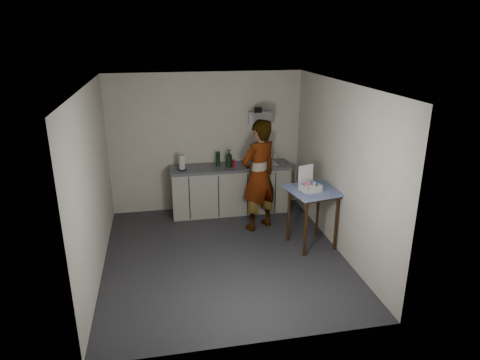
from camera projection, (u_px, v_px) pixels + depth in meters
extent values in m
plane|color=#25252A|center=(224.00, 256.00, 6.60)|extent=(4.00, 4.00, 0.00)
cube|color=beige|center=(207.00, 143.00, 8.01)|extent=(3.60, 0.02, 2.60)
cube|color=beige|center=(339.00, 169.00, 6.50)|extent=(0.02, 4.00, 2.60)
cube|color=beige|center=(94.00, 184.00, 5.85)|extent=(0.02, 4.00, 2.60)
cube|color=white|center=(222.00, 85.00, 5.74)|extent=(3.60, 4.00, 0.01)
cube|color=black|center=(231.00, 209.00, 8.23)|extent=(2.20, 0.52, 0.08)
cube|color=#ADA79A|center=(230.00, 190.00, 8.11)|extent=(2.20, 0.58, 0.86)
cube|color=#4E5159|center=(230.00, 167.00, 7.96)|extent=(2.24, 0.62, 0.05)
cube|color=black|center=(190.00, 199.00, 7.69)|extent=(0.02, 0.01, 0.80)
cube|color=black|center=(219.00, 196.00, 7.79)|extent=(0.02, 0.01, 0.80)
cube|color=black|center=(248.00, 194.00, 7.89)|extent=(0.01, 0.01, 0.80)
cube|color=black|center=(275.00, 192.00, 7.98)|extent=(0.02, 0.01, 0.80)
cube|color=silver|center=(260.00, 118.00, 7.98)|extent=(0.42, 0.16, 0.24)
cube|color=silver|center=(259.00, 125.00, 8.07)|extent=(0.30, 0.06, 0.04)
cube|color=black|center=(258.00, 110.00, 7.84)|extent=(0.14, 0.02, 0.10)
cylinder|color=#311E0B|center=(305.00, 230.00, 6.46)|extent=(0.05, 0.05, 0.88)
cylinder|color=#311E0B|center=(336.00, 224.00, 6.65)|extent=(0.05, 0.05, 0.88)
cylinder|color=#311E0B|center=(289.00, 216.00, 6.94)|extent=(0.05, 0.05, 0.88)
cylinder|color=#311E0B|center=(318.00, 211.00, 7.13)|extent=(0.05, 0.05, 0.88)
cube|color=#311E0B|center=(314.00, 193.00, 6.65)|extent=(0.76, 0.76, 0.04)
cube|color=#1B38A2|center=(314.00, 190.00, 6.63)|extent=(0.87, 0.87, 0.03)
imported|color=#B2A593|center=(259.00, 175.00, 7.24)|extent=(0.84, 0.74, 1.93)
imported|color=black|center=(229.00, 158.00, 7.84)|extent=(0.17, 0.17, 0.32)
cylinder|color=red|center=(234.00, 163.00, 7.91)|extent=(0.06, 0.06, 0.12)
cylinder|color=black|center=(218.00, 159.00, 7.90)|extent=(0.08, 0.08, 0.27)
cylinder|color=black|center=(182.00, 169.00, 7.72)|extent=(0.15, 0.15, 0.01)
cylinder|color=silver|center=(182.00, 162.00, 7.68)|extent=(0.11, 0.11, 0.26)
cube|color=silver|center=(266.00, 164.00, 8.05)|extent=(0.38, 0.28, 0.02)
cylinder|color=silver|center=(259.00, 159.00, 7.86)|extent=(0.01, 0.01, 0.24)
cylinder|color=silver|center=(277.00, 158.00, 7.92)|extent=(0.01, 0.01, 0.24)
cylinder|color=silver|center=(256.00, 156.00, 8.09)|extent=(0.01, 0.01, 0.24)
cylinder|color=silver|center=(273.00, 155.00, 8.15)|extent=(0.01, 0.01, 0.24)
cylinder|color=silver|center=(261.00, 158.00, 7.99)|extent=(0.05, 0.21, 0.21)
cylinder|color=silver|center=(265.00, 158.00, 8.01)|extent=(0.05, 0.21, 0.21)
cylinder|color=silver|center=(269.00, 158.00, 8.02)|extent=(0.05, 0.21, 0.21)
cube|color=silver|center=(310.00, 190.00, 6.57)|extent=(0.33, 0.33, 0.01)
cube|color=silver|center=(315.00, 190.00, 6.44)|extent=(0.26, 0.08, 0.10)
cube|color=silver|center=(305.00, 185.00, 6.66)|extent=(0.26, 0.08, 0.10)
cube|color=silver|center=(303.00, 188.00, 6.50)|extent=(0.08, 0.26, 0.10)
cube|color=silver|center=(317.00, 186.00, 6.61)|extent=(0.08, 0.26, 0.10)
cube|color=silver|center=(306.00, 173.00, 6.61)|extent=(0.26, 0.08, 0.27)
cylinder|color=white|center=(310.00, 187.00, 6.55)|extent=(0.18, 0.18, 0.10)
sphere|color=#D95084|center=(309.00, 184.00, 6.48)|extent=(0.06, 0.06, 0.06)
sphere|color=#5D95FF|center=(314.00, 183.00, 6.52)|extent=(0.06, 0.06, 0.06)
sphere|color=#55D070|center=(309.00, 182.00, 6.57)|extent=(0.06, 0.06, 0.06)
sphere|color=#D95084|center=(307.00, 183.00, 6.55)|extent=(0.06, 0.06, 0.06)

